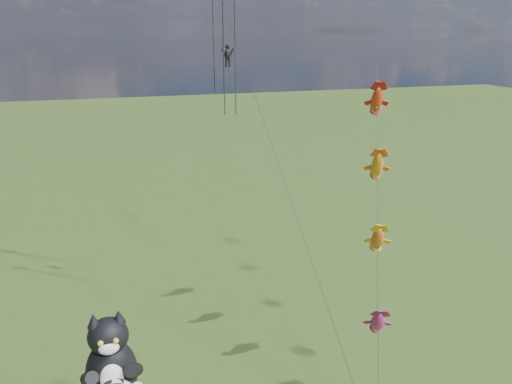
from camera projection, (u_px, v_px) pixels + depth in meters
name	position (u px, v px, depth m)	size (l,w,h in m)	color
cat_kite_rig	(112.00, 376.00, 18.10)	(2.21, 4.04, 11.01)	brown
fish_windsock_rig	(377.00, 203.00, 29.42)	(6.83, 14.53, 19.26)	brown
parafoil_rig	(230.00, 46.00, 34.26)	(4.78, 17.08, 25.12)	brown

